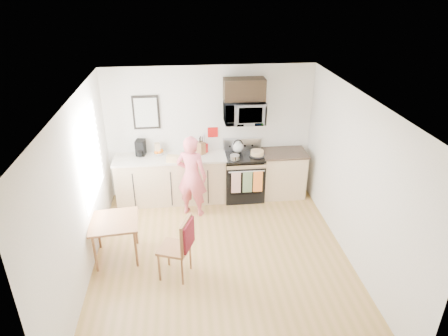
{
  "coord_description": "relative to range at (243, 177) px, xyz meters",
  "views": [
    {
      "loc": [
        -0.51,
        -5.02,
        4.08
      ],
      "look_at": [
        0.13,
        1.0,
        1.14
      ],
      "focal_mm": 32.0,
      "sensor_mm": 36.0,
      "label": 1
    }
  ],
  "objects": [
    {
      "name": "range",
      "position": [
        0.0,
        0.0,
        0.0
      ],
      "size": [
        0.76,
        0.7,
        1.16
      ],
      "color": "black",
      "rests_on": "floor"
    },
    {
      "name": "window",
      "position": [
        -2.59,
        -1.18,
        1.11
      ],
      "size": [
        0.06,
        1.4,
        1.5
      ],
      "color": "silver",
      "rests_on": "left_wall"
    },
    {
      "name": "person",
      "position": [
        -1.04,
        -0.53,
        0.34
      ],
      "size": [
        0.67,
        0.56,
        1.56
      ],
      "primitive_type": "imported",
      "rotation": [
        0.0,
        0.0,
        2.77
      ],
      "color": "#D53A48",
      "rests_on": "floor"
    },
    {
      "name": "countertop_left",
      "position": [
        -1.43,
        0.02,
        0.48
      ],
      "size": [
        2.14,
        0.64,
        0.04
      ],
      "primitive_type": "cube",
      "color": "white",
      "rests_on": "cabinet_left"
    },
    {
      "name": "wall_art",
      "position": [
        -1.83,
        0.3,
        1.31
      ],
      "size": [
        0.5,
        0.04,
        0.65
      ],
      "color": "black",
      "rests_on": "back_wall"
    },
    {
      "name": "chair",
      "position": [
        -1.23,
        -2.28,
        0.21
      ],
      "size": [
        0.58,
        0.54,
        1.0
      ],
      "rotation": [
        0.0,
        0.0,
        -0.36
      ],
      "color": "brown",
      "rests_on": "floor"
    },
    {
      "name": "front_wall",
      "position": [
        -0.63,
        -4.28,
        0.86
      ],
      "size": [
        4.0,
        0.04,
        2.6
      ],
      "primitive_type": "cube",
      "color": "silver",
      "rests_on": "floor"
    },
    {
      "name": "fruit_bowl",
      "position": [
        -1.64,
        0.16,
        0.54
      ],
      "size": [
        0.29,
        0.29,
        0.1
      ],
      "color": "white",
      "rests_on": "countertop_left"
    },
    {
      "name": "dining_table",
      "position": [
        -2.28,
        -1.7,
        0.17
      ],
      "size": [
        0.73,
        0.73,
        0.68
      ],
      "rotation": [
        0.0,
        0.0,
        0.1
      ],
      "color": "brown",
      "rests_on": "floor"
    },
    {
      "name": "kettle",
      "position": [
        -0.1,
        0.14,
        0.6
      ],
      "size": [
        0.21,
        0.21,
        0.27
      ],
      "color": "white",
      "rests_on": "range"
    },
    {
      "name": "microwave",
      "position": [
        -0.0,
        0.1,
        1.32
      ],
      "size": [
        0.76,
        0.51,
        0.42
      ],
      "primitive_type": "imported",
      "color": "silver",
      "rests_on": "back_wall"
    },
    {
      "name": "upper_cabinet",
      "position": [
        -0.0,
        0.15,
        1.74
      ],
      "size": [
        0.76,
        0.35,
        0.4
      ],
      "primitive_type": "cube",
      "color": "black",
      "rests_on": "back_wall"
    },
    {
      "name": "cabinet_left",
      "position": [
        -1.43,
        0.02,
        0.01
      ],
      "size": [
        2.1,
        0.6,
        0.9
      ],
      "primitive_type": "cube",
      "color": "tan",
      "rests_on": "floor"
    },
    {
      "name": "countertop_right",
      "position": [
        0.8,
        0.02,
        0.48
      ],
      "size": [
        0.88,
        0.64,
        0.04
      ],
      "primitive_type": "cube",
      "color": "black",
      "rests_on": "cabinet_right"
    },
    {
      "name": "pot",
      "position": [
        -0.21,
        -0.19,
        0.53
      ],
      "size": [
        0.18,
        0.3,
        0.09
      ],
      "rotation": [
        0.0,
        0.0,
        -0.06
      ],
      "color": "silver",
      "rests_on": "range"
    },
    {
      "name": "utensil_crock",
      "position": [
        -0.75,
        0.2,
        0.66
      ],
      "size": [
        0.13,
        0.13,
        0.39
      ],
      "color": "#B3100F",
      "rests_on": "countertop_left"
    },
    {
      "name": "floor",
      "position": [
        -0.63,
        -1.98,
        -0.44
      ],
      "size": [
        4.6,
        4.6,
        0.0
      ],
      "primitive_type": "plane",
      "color": "olive",
      "rests_on": "ground"
    },
    {
      "name": "milk_carton",
      "position": [
        -1.67,
        0.15,
        0.63
      ],
      "size": [
        0.12,
        0.12,
        0.24
      ],
      "primitive_type": "cube",
      "rotation": [
        0.0,
        0.0,
        0.31
      ],
      "color": "tan",
      "rests_on": "countertop_left"
    },
    {
      "name": "coffee_maker",
      "position": [
        -1.98,
        0.18,
        0.64
      ],
      "size": [
        0.2,
        0.27,
        0.3
      ],
      "rotation": [
        0.0,
        0.0,
        -0.16
      ],
      "color": "black",
      "rests_on": "countertop_left"
    },
    {
      "name": "left_wall",
      "position": [
        -2.63,
        -1.98,
        0.86
      ],
      "size": [
        0.04,
        4.6,
        2.6
      ],
      "primitive_type": "cube",
      "color": "silver",
      "rests_on": "floor"
    },
    {
      "name": "wall_trivet",
      "position": [
        -0.58,
        0.31,
        0.86
      ],
      "size": [
        0.2,
        0.02,
        0.2
      ],
      "primitive_type": "cube",
      "color": "#B3100F",
      "rests_on": "back_wall"
    },
    {
      "name": "cake",
      "position": [
        0.25,
        -0.06,
        0.54
      ],
      "size": [
        0.31,
        0.31,
        0.1
      ],
      "color": "black",
      "rests_on": "range"
    },
    {
      "name": "ceiling",
      "position": [
        -0.63,
        -1.98,
        2.16
      ],
      "size": [
        4.0,
        4.6,
        0.04
      ],
      "primitive_type": "cube",
      "color": "white",
      "rests_on": "back_wall"
    },
    {
      "name": "cabinet_right",
      "position": [
        0.8,
        0.02,
        0.01
      ],
      "size": [
        0.84,
        0.6,
        0.9
      ],
      "primitive_type": "cube",
      "color": "tan",
      "rests_on": "floor"
    },
    {
      "name": "right_wall",
      "position": [
        1.37,
        -1.98,
        0.86
      ],
      "size": [
        0.04,
        4.6,
        2.6
      ],
      "primitive_type": "cube",
      "color": "silver",
      "rests_on": "floor"
    },
    {
      "name": "knife_block",
      "position": [
        -0.83,
        0.12,
        0.62
      ],
      "size": [
        0.18,
        0.19,
        0.24
      ],
      "primitive_type": "cube",
      "rotation": [
        0.0,
        0.0,
        0.61
      ],
      "color": "brown",
      "rests_on": "countertop_left"
    },
    {
      "name": "bread_bag",
      "position": [
        -1.33,
        -0.2,
        0.56
      ],
      "size": [
        0.33,
        0.21,
        0.11
      ],
      "primitive_type": "cube",
      "rotation": [
        0.0,
        0.0,
        -0.23
      ],
      "color": "#DEB575",
      "rests_on": "countertop_left"
    },
    {
      "name": "back_wall",
      "position": [
        -0.63,
        0.32,
        0.86
      ],
      "size": [
        4.0,
        0.04,
        2.6
      ],
      "primitive_type": "cube",
      "color": "silver",
      "rests_on": "floor"
    }
  ]
}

